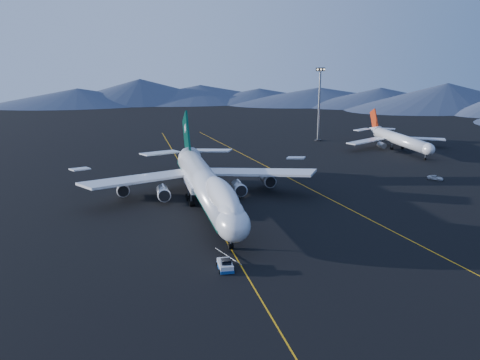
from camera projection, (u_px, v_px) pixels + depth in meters
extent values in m
plane|color=black|center=(207.00, 208.00, 126.67)|extent=(500.00, 500.00, 0.00)
cube|color=#ED9F0D|center=(207.00, 208.00, 126.67)|extent=(0.25, 220.00, 0.01)
cube|color=#ED9F0D|center=(311.00, 189.00, 142.85)|extent=(28.08, 198.09, 0.01)
cone|color=#3D475F|center=(78.00, 95.00, 333.80)|extent=(100.00, 100.00, 12.00)
cone|color=#3D475F|center=(200.00, 92.00, 351.93)|extent=(100.00, 100.00, 12.00)
cone|color=#3D475F|center=(319.00, 93.00, 345.34)|extent=(100.00, 100.00, 12.00)
cone|color=#3D475F|center=(447.00, 98.00, 314.77)|extent=(100.00, 100.00, 12.00)
cylinder|color=silver|center=(206.00, 185.00, 125.27)|extent=(6.50, 56.00, 6.50)
ellipsoid|color=silver|center=(233.00, 224.00, 98.91)|extent=(6.50, 10.40, 6.50)
ellipsoid|color=silver|center=(222.00, 197.00, 107.22)|extent=(5.13, 25.16, 5.85)
cube|color=black|center=(235.00, 221.00, 96.73)|extent=(3.60, 1.61, 1.29)
cone|color=silver|center=(187.00, 154.00, 156.13)|extent=(6.50, 12.00, 6.50)
cube|color=#033A2D|center=(206.00, 188.00, 126.43)|extent=(6.24, 60.00, 1.10)
cube|color=silver|center=(203.00, 184.00, 130.72)|extent=(7.50, 13.00, 1.60)
cube|color=silver|center=(141.00, 179.00, 132.92)|extent=(30.62, 23.28, 2.83)
cube|color=silver|center=(253.00, 172.00, 139.46)|extent=(30.62, 23.28, 2.83)
cylinder|color=slate|center=(163.00, 192.00, 130.99)|extent=(2.90, 5.50, 2.90)
cylinder|color=slate|center=(123.00, 188.00, 134.97)|extent=(2.90, 5.50, 2.90)
cylinder|color=slate|center=(238.00, 188.00, 135.27)|extent=(2.90, 5.50, 2.90)
cylinder|color=slate|center=(267.00, 179.00, 143.53)|extent=(2.90, 5.50, 2.90)
cube|color=#033A2D|center=(187.00, 138.00, 153.93)|extent=(0.55, 14.11, 15.94)
cube|color=silver|center=(160.00, 153.00, 155.75)|extent=(12.39, 9.47, 0.98)
cube|color=silver|center=(211.00, 151.00, 159.13)|extent=(12.39, 9.47, 0.98)
cylinder|color=black|center=(231.00, 246.00, 101.59)|extent=(0.90, 1.10, 1.10)
cube|color=silver|center=(225.00, 265.00, 92.44)|extent=(2.47, 4.64, 1.14)
cube|color=navy|center=(225.00, 267.00, 92.54)|extent=(2.58, 4.85, 0.52)
cube|color=black|center=(225.00, 261.00, 92.23)|extent=(1.72, 1.72, 0.93)
cylinder|color=silver|center=(401.00, 140.00, 192.54)|extent=(4.11, 34.63, 4.11)
ellipsoid|color=silver|center=(428.00, 149.00, 176.24)|extent=(4.11, 5.76, 4.11)
cone|color=silver|center=(374.00, 130.00, 211.78)|extent=(4.11, 7.57, 4.11)
cube|color=silver|center=(366.00, 141.00, 195.41)|extent=(18.17, 12.27, 0.38)
cube|color=silver|center=(419.00, 138.00, 200.29)|extent=(18.17, 12.27, 0.38)
cylinder|color=slate|center=(382.00, 145.00, 194.28)|extent=(2.06, 3.79, 2.06)
cylinder|color=slate|center=(411.00, 144.00, 196.97)|extent=(2.06, 3.79, 2.06)
cube|color=#B72E10|center=(374.00, 119.00, 211.26)|extent=(0.38, 7.38, 8.72)
imported|color=silver|center=(435.00, 178.00, 152.34)|extent=(4.05, 4.79, 1.22)
cylinder|color=black|center=(318.00, 140.00, 212.69)|extent=(2.65, 2.65, 0.44)
cylinder|color=slate|center=(319.00, 106.00, 209.28)|extent=(0.77, 0.77, 27.56)
cube|color=black|center=(320.00, 69.00, 205.73)|extent=(3.53, 0.88, 1.32)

